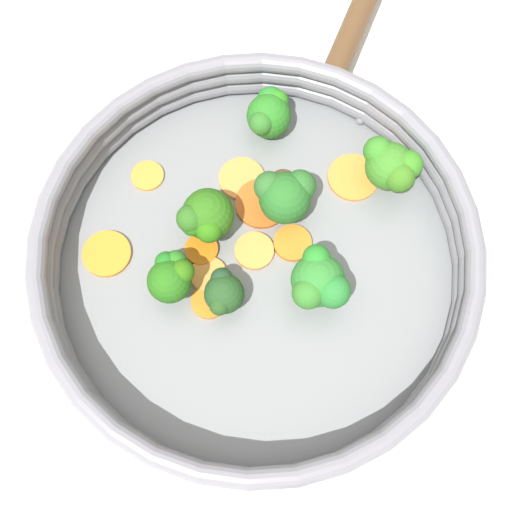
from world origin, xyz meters
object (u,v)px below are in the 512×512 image
(carrot_slice_5, at_px, (245,178))
(carrot_slice_0, at_px, (353,177))
(carrot_slice_2, at_px, (293,243))
(broccoli_floret_3, at_px, (205,217))
(broccoli_floret_2, at_px, (285,195))
(carrot_slice_9, at_px, (202,250))
(carrot_slice_7, at_px, (174,270))
(carrot_slice_4, at_px, (259,250))
(broccoli_floret_1, at_px, (224,293))
(carrot_slice_6, at_px, (107,254))
(carrot_slice_1, at_px, (148,176))
(broccoli_floret_5, at_px, (392,166))
(broccoli_floret_6, at_px, (171,278))
(carrot_slice_10, at_px, (209,302))
(broccoli_floret_4, at_px, (319,282))
(mushroom_piece_0, at_px, (280,181))
(broccoli_floret_0, at_px, (269,113))
(carrot_slice_8, at_px, (262,203))
(carrot_slice_3, at_px, (209,275))
(skillet, at_px, (256,264))

(carrot_slice_5, bearing_deg, carrot_slice_0, -98.84)
(carrot_slice_2, bearing_deg, broccoli_floret_3, 71.40)
(broccoli_floret_2, bearing_deg, carrot_slice_9, 109.21)
(carrot_slice_7, xyz_separation_m, broccoli_floret_3, (0.03, -0.03, 0.03))
(carrot_slice_4, xyz_separation_m, broccoli_floret_1, (-0.04, 0.04, 0.02))
(carrot_slice_6, bearing_deg, broccoli_floret_2, -83.85)
(carrot_slice_4, bearing_deg, carrot_slice_1, 45.19)
(carrot_slice_6, xyz_separation_m, carrot_slice_7, (-0.02, -0.06, 0.00))
(broccoli_floret_1, distance_m, broccoli_floret_3, 0.07)
(broccoli_floret_5, bearing_deg, broccoli_floret_6, 108.83)
(carrot_slice_1, height_order, broccoli_floret_3, broccoli_floret_3)
(carrot_slice_1, distance_m, carrot_slice_4, 0.12)
(carrot_slice_2, bearing_deg, carrot_slice_7, 94.28)
(carrot_slice_10, xyz_separation_m, broccoli_floret_6, (0.02, 0.03, 0.03))
(carrot_slice_2, xyz_separation_m, carrot_slice_7, (-0.01, 0.11, 0.00))
(carrot_slice_0, xyz_separation_m, broccoli_floret_4, (-0.10, 0.06, 0.03))
(carrot_slice_0, relative_size, broccoli_floret_2, 0.88)
(carrot_slice_10, bearing_deg, carrot_slice_5, -23.96)
(carrot_slice_4, distance_m, broccoli_floret_6, 0.08)
(carrot_slice_6, height_order, broccoli_floret_1, broccoli_floret_1)
(carrot_slice_1, height_order, broccoli_floret_4, broccoli_floret_4)
(carrot_slice_10, bearing_deg, broccoli_floret_6, 57.22)
(mushroom_piece_0, bearing_deg, carrot_slice_9, 123.34)
(carrot_slice_10, relative_size, broccoli_floret_4, 0.56)
(broccoli_floret_6, bearing_deg, carrot_slice_0, -65.76)
(carrot_slice_2, height_order, carrot_slice_10, same)
(carrot_slice_6, relative_size, broccoli_floret_0, 0.88)
(broccoli_floret_1, height_order, mushroom_piece_0, broccoli_floret_1)
(carrot_slice_7, bearing_deg, carrot_slice_5, -44.00)
(carrot_slice_1, bearing_deg, carrot_slice_5, -101.13)
(carrot_slice_9, height_order, broccoli_floret_5, broccoli_floret_5)
(carrot_slice_8, height_order, broccoli_floret_4, broccoli_floret_4)
(broccoli_floret_2, bearing_deg, carrot_slice_10, 133.67)
(carrot_slice_10, bearing_deg, carrot_slice_0, -57.11)
(broccoli_floret_5, bearing_deg, broccoli_floret_1, 118.22)
(carrot_slice_9, distance_m, broccoli_floret_0, 0.14)
(carrot_slice_3, distance_m, broccoli_floret_0, 0.16)
(carrot_slice_2, xyz_separation_m, carrot_slice_10, (-0.04, 0.08, -0.00))
(carrot_slice_6, relative_size, broccoli_floret_5, 0.79)
(broccoli_floret_1, bearing_deg, broccoli_floret_2, -40.61)
(carrot_slice_6, relative_size, mushroom_piece_0, 1.54)
(carrot_slice_6, relative_size, broccoli_floret_4, 0.78)
(skillet, relative_size, carrot_slice_3, 11.17)
(carrot_slice_4, bearing_deg, carrot_slice_6, 82.04)
(carrot_slice_8, height_order, broccoli_floret_5, broccoli_floret_5)
(carrot_slice_6, xyz_separation_m, broccoli_floret_2, (0.02, -0.16, 0.03))
(broccoli_floret_1, relative_size, broccoli_floret_5, 0.75)
(carrot_slice_6, distance_m, carrot_slice_9, 0.08)
(broccoli_floret_0, distance_m, broccoli_floret_3, 0.12)
(broccoli_floret_5, distance_m, broccoli_floret_6, 0.21)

